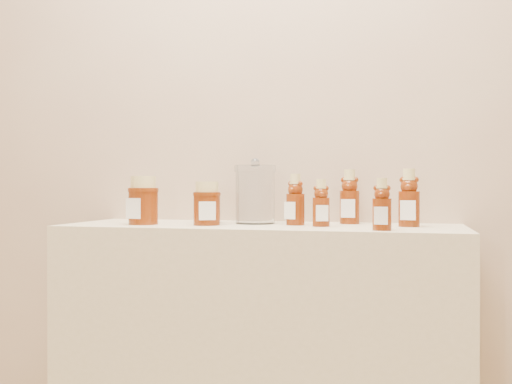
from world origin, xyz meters
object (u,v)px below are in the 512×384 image
(display_table, at_px, (260,373))
(bear_bottle_back_left, at_px, (295,196))
(bear_bottle_front_left, at_px, (321,200))
(glass_canister, at_px, (255,192))
(honey_jar_left, at_px, (143,200))

(display_table, distance_m, bear_bottle_back_left, 0.55)
(bear_bottle_back_left, distance_m, bear_bottle_front_left, 0.09)
(glass_canister, bearing_deg, bear_bottle_back_left, -14.66)
(bear_bottle_back_left, xyz_separation_m, glass_canister, (-0.13, 0.04, 0.01))
(honey_jar_left, bearing_deg, bear_bottle_back_left, 25.90)
(bear_bottle_back_left, bearing_deg, bear_bottle_front_left, -2.30)
(display_table, relative_size, glass_canister, 6.02)
(display_table, height_order, bear_bottle_back_left, bear_bottle_back_left)
(display_table, relative_size, bear_bottle_front_left, 7.70)
(display_table, bearing_deg, bear_bottle_front_left, -6.65)
(glass_canister, bearing_deg, bear_bottle_front_left, -19.66)
(bear_bottle_front_left, relative_size, honey_jar_left, 1.05)
(bear_bottle_back_left, height_order, honey_jar_left, bear_bottle_back_left)
(display_table, distance_m, glass_canister, 0.55)
(bear_bottle_front_left, height_order, honey_jar_left, bear_bottle_front_left)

